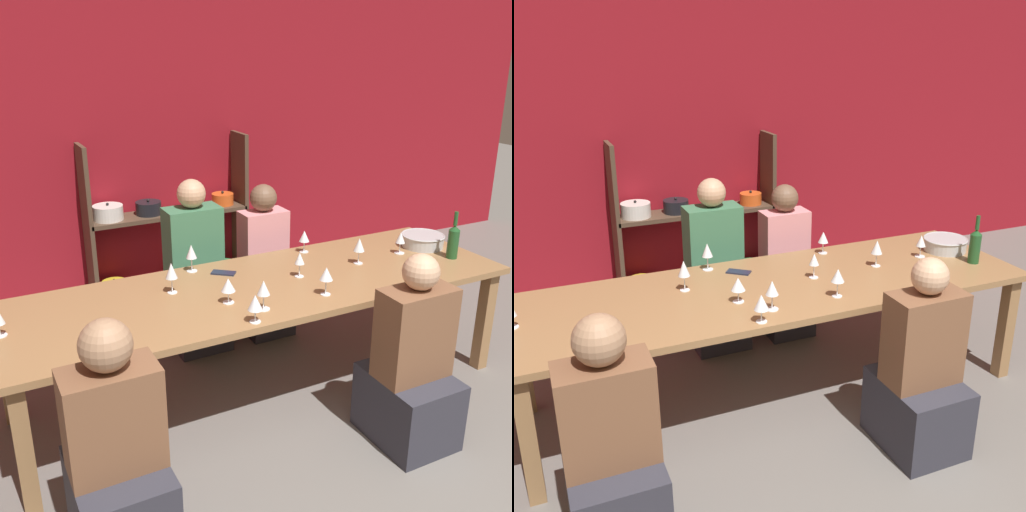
% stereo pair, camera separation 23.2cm
% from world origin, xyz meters
% --- Properties ---
extents(wall_back_red, '(8.80, 0.06, 2.70)m').
position_xyz_m(wall_back_red, '(0.00, 3.83, 1.35)').
color(wall_back_red, maroon).
rests_on(wall_back_red, ground_plane).
extents(shelf_unit, '(1.43, 0.30, 1.35)m').
position_xyz_m(shelf_unit, '(0.20, 3.63, 0.48)').
color(shelf_unit, '#4C3828').
rests_on(shelf_unit, ground_plane).
extents(dining_table, '(3.10, 0.98, 0.75)m').
position_xyz_m(dining_table, '(0.15, 1.74, 0.68)').
color(dining_table, olive).
rests_on(dining_table, ground_plane).
extents(mixing_bowl, '(0.30, 0.30, 0.09)m').
position_xyz_m(mixing_bowl, '(1.48, 1.83, 0.80)').
color(mixing_bowl, '#B7BABC').
rests_on(mixing_bowl, dining_table).
extents(wine_bottle_green, '(0.07, 0.07, 0.32)m').
position_xyz_m(wine_bottle_green, '(1.50, 1.56, 0.87)').
color(wine_bottle_green, '#1E4C23').
rests_on(wine_bottle_green, dining_table).
extents(wine_glass_white_a, '(0.07, 0.07, 0.16)m').
position_xyz_m(wine_glass_white_a, '(0.67, 2.11, 0.86)').
color(wine_glass_white_a, white).
rests_on(wine_glass_white_a, dining_table).
extents(wine_glass_empty_a, '(0.08, 0.08, 0.15)m').
position_xyz_m(wine_glass_empty_a, '(-0.14, 1.60, 0.85)').
color(wine_glass_empty_a, white).
rests_on(wine_glass_empty_a, dining_table).
extents(wine_glass_red_a, '(0.07, 0.07, 0.19)m').
position_xyz_m(wine_glass_red_a, '(-0.38, 1.87, 0.88)').
color(wine_glass_red_a, white).
rests_on(wine_glass_red_a, dining_table).
extents(wine_glass_white_b, '(0.07, 0.07, 0.18)m').
position_xyz_m(wine_glass_white_b, '(0.87, 1.76, 0.87)').
color(wine_glass_white_b, white).
rests_on(wine_glass_white_b, dining_table).
extents(wine_glass_empty_b, '(0.07, 0.07, 0.15)m').
position_xyz_m(wine_glass_empty_b, '(1.24, 1.79, 0.86)').
color(wine_glass_empty_b, white).
rests_on(wine_glass_empty_b, dining_table).
extents(wine_glass_white_c, '(0.07, 0.07, 0.17)m').
position_xyz_m(wine_glass_white_c, '(-0.01, 1.43, 0.87)').
color(wine_glass_white_c, white).
rests_on(wine_glass_white_c, dining_table).
extents(wine_glass_empty_c, '(0.08, 0.08, 0.16)m').
position_xyz_m(wine_glass_empty_c, '(-0.12, 1.31, 0.86)').
color(wine_glass_empty_c, white).
rests_on(wine_glass_empty_c, dining_table).
extents(wine_glass_red_b, '(0.06, 0.06, 0.16)m').
position_xyz_m(wine_glass_red_b, '(0.41, 1.75, 0.86)').
color(wine_glass_red_b, white).
rests_on(wine_glass_red_b, dining_table).
extents(wine_glass_red_c, '(0.08, 0.08, 0.17)m').
position_xyz_m(wine_glass_red_c, '(0.40, 1.44, 0.87)').
color(wine_glass_red_c, white).
rests_on(wine_glass_red_c, dining_table).
extents(wine_glass_empty_d, '(0.07, 0.07, 0.18)m').
position_xyz_m(wine_glass_empty_d, '(-0.15, 2.13, 0.88)').
color(wine_glass_empty_d, white).
rests_on(wine_glass_empty_d, dining_table).
extents(cell_phone, '(0.16, 0.15, 0.01)m').
position_xyz_m(cell_phone, '(0.01, 2.01, 0.75)').
color(cell_phone, '#1E2338').
rests_on(cell_phone, dining_table).
extents(person_near_a, '(0.40, 0.50, 1.11)m').
position_xyz_m(person_near_a, '(0.66, 0.96, 0.40)').
color(person_near_a, '#2D2D38').
rests_on(person_near_a, ground_plane).
extents(person_far_a, '(0.35, 0.43, 1.15)m').
position_xyz_m(person_far_a, '(0.57, 2.52, 0.43)').
color(person_far_a, '#2D2D38').
rests_on(person_far_a, ground_plane).
extents(person_near_b, '(0.39, 0.49, 1.14)m').
position_xyz_m(person_near_b, '(-0.99, 0.89, 0.42)').
color(person_near_b, '#2D2D38').
rests_on(person_near_b, ground_plane).
extents(person_far_b, '(0.39, 0.49, 1.24)m').
position_xyz_m(person_far_b, '(0.02, 2.55, 0.46)').
color(person_far_b, '#2D2D38').
rests_on(person_far_b, ground_plane).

